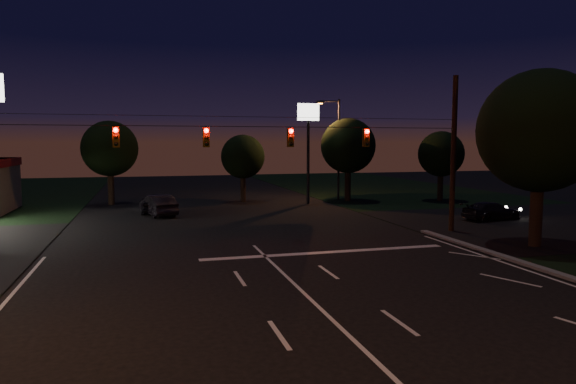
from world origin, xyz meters
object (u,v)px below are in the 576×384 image
object	(u,v)px
tree_right_near	(538,133)
car_cross	(491,211)
car_oncoming_a	(154,203)
utility_pole_right	(451,231)
car_oncoming_b	(158,205)

from	to	relation	value
tree_right_near	car_cross	size ratio (longest dim) A/B	2.08
car_oncoming_a	utility_pole_right	bearing A→B (deg)	143.65
utility_pole_right	car_oncoming_b	distance (m)	20.00
utility_pole_right	car_oncoming_a	distance (m)	21.20
tree_right_near	car_cross	xyz separation A→B (m)	(3.52, 7.90, -5.07)
tree_right_near	car_oncoming_b	distance (m)	24.70
utility_pole_right	car_oncoming_b	bearing A→B (deg)	145.07
utility_pole_right	car_oncoming_a	world-z (taller)	utility_pole_right
car_oncoming_a	car_oncoming_b	distance (m)	1.66
car_oncoming_b	tree_right_near	bearing A→B (deg)	121.63
utility_pole_right	car_oncoming_a	bearing A→B (deg)	141.89
tree_right_near	car_oncoming_b	xyz separation A→B (m)	(-17.91, 16.28, -4.94)
tree_right_near	car_cross	distance (m)	10.02
car_oncoming_b	car_cross	distance (m)	23.01
car_oncoming_a	car_oncoming_b	xyz separation A→B (m)	(0.28, -1.63, 0.02)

